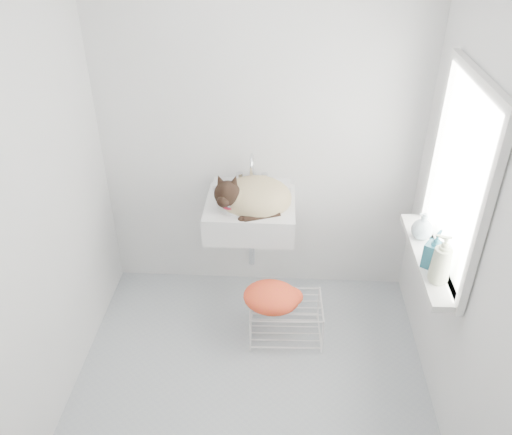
# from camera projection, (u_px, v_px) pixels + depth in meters

# --- Properties ---
(floor) EXTENTS (2.20, 2.00, 0.02)m
(floor) POSITION_uv_depth(u_px,v_px,m) (251.00, 376.00, 3.33)
(floor) COLOR #A5ACB2
(floor) RESTS_ON ground
(back_wall) EXTENTS (2.20, 0.02, 2.50)m
(back_wall) POSITION_uv_depth(u_px,v_px,m) (260.00, 131.00, 3.50)
(back_wall) COLOR white
(back_wall) RESTS_ON ground
(right_wall) EXTENTS (0.02, 2.00, 2.50)m
(right_wall) POSITION_uv_depth(u_px,v_px,m) (470.00, 215.00, 2.61)
(right_wall) COLOR white
(right_wall) RESTS_ON ground
(left_wall) EXTENTS (0.02, 2.00, 2.50)m
(left_wall) POSITION_uv_depth(u_px,v_px,m) (38.00, 203.00, 2.71)
(left_wall) COLOR white
(left_wall) RESTS_ON ground
(window_glass) EXTENTS (0.01, 0.80, 1.00)m
(window_glass) POSITION_uv_depth(u_px,v_px,m) (460.00, 178.00, 2.73)
(window_glass) COLOR white
(window_glass) RESTS_ON right_wall
(window_frame) EXTENTS (0.04, 0.90, 1.10)m
(window_frame) POSITION_uv_depth(u_px,v_px,m) (458.00, 178.00, 2.73)
(window_frame) COLOR white
(window_frame) RESTS_ON right_wall
(windowsill) EXTENTS (0.16, 0.88, 0.04)m
(windowsill) POSITION_uv_depth(u_px,v_px,m) (428.00, 258.00, 3.01)
(windowsill) COLOR white
(windowsill) RESTS_ON right_wall
(sink) EXTENTS (0.60, 0.52, 0.24)m
(sink) POSITION_uv_depth(u_px,v_px,m) (250.00, 202.00, 3.50)
(sink) COLOR silver
(sink) RESTS_ON back_wall
(faucet) EXTENTS (0.22, 0.15, 0.22)m
(faucet) POSITION_uv_depth(u_px,v_px,m) (252.00, 171.00, 3.58)
(faucet) COLOR silver
(faucet) RESTS_ON sink
(cat) EXTENTS (0.52, 0.44, 0.32)m
(cat) POSITION_uv_depth(u_px,v_px,m) (252.00, 198.00, 3.46)
(cat) COLOR tan
(cat) RESTS_ON sink
(wire_rack) EXTENTS (0.48, 0.35, 0.28)m
(wire_rack) POSITION_uv_depth(u_px,v_px,m) (286.00, 318.00, 3.56)
(wire_rack) COLOR silver
(wire_rack) RESTS_ON floor
(towel) EXTENTS (0.41, 0.32, 0.16)m
(towel) POSITION_uv_depth(u_px,v_px,m) (271.00, 303.00, 3.45)
(towel) COLOR #FF8900
(towel) RESTS_ON wire_rack
(bottle_a) EXTENTS (0.12, 0.12, 0.24)m
(bottle_a) POSITION_uv_depth(u_px,v_px,m) (437.00, 281.00, 2.80)
(bottle_a) COLOR beige
(bottle_a) RESTS_ON windowsill
(bottle_b) EXTENTS (0.14, 0.14, 0.22)m
(bottle_b) POSITION_uv_depth(u_px,v_px,m) (431.00, 266.00, 2.91)
(bottle_b) COLOR #256477
(bottle_b) RESTS_ON windowsill
(bottle_c) EXTENTS (0.13, 0.13, 0.17)m
(bottle_c) POSITION_uv_depth(u_px,v_px,m) (421.00, 237.00, 3.15)
(bottle_c) COLOR silver
(bottle_c) RESTS_ON windowsill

